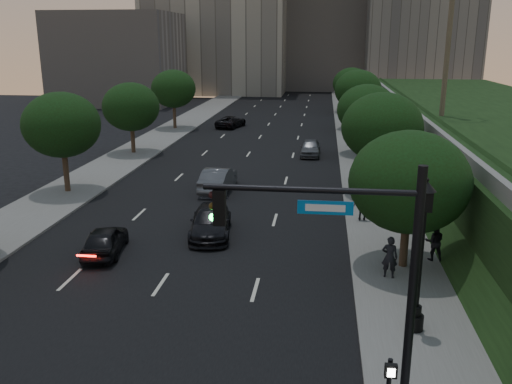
# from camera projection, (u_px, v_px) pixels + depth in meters

# --- Properties ---
(ground) EXTENTS (160.00, 160.00, 0.00)m
(ground) POSITION_uv_depth(u_px,v_px,m) (117.00, 350.00, 17.91)
(ground) COLOR black
(ground) RESTS_ON ground
(road_surface) EXTENTS (16.00, 140.00, 0.02)m
(road_surface) POSITION_uv_depth(u_px,v_px,m) (245.00, 159.00, 46.56)
(road_surface) COLOR black
(road_surface) RESTS_ON ground
(sidewalk_right) EXTENTS (4.50, 140.00, 0.15)m
(sidewalk_right) POSITION_uv_depth(u_px,v_px,m) (366.00, 161.00, 45.33)
(sidewalk_right) COLOR slate
(sidewalk_right) RESTS_ON ground
(sidewalk_left) EXTENTS (4.50, 140.00, 0.15)m
(sidewalk_left) POSITION_uv_depth(u_px,v_px,m) (130.00, 155.00, 47.76)
(sidewalk_left) COLOR slate
(sidewalk_left) RESTS_ON ground
(parapet_wall) EXTENTS (0.35, 90.00, 0.70)m
(parapet_wall) POSITION_uv_depth(u_px,v_px,m) (414.00, 114.00, 41.87)
(parapet_wall) COLOR slate
(parapet_wall) RESTS_ON embankment
(office_block_left) EXTENTS (26.00, 20.00, 32.00)m
(office_block_left) POSITION_uv_depth(u_px,v_px,m) (218.00, 6.00, 103.10)
(office_block_left) COLOR #9C9888
(office_block_left) RESTS_ON ground
(office_block_mid) EXTENTS (22.00, 18.00, 26.00)m
(office_block_mid) POSITION_uv_depth(u_px,v_px,m) (324.00, 24.00, 111.09)
(office_block_mid) COLOR #A29B94
(office_block_mid) RESTS_ON ground
(office_block_filler) EXTENTS (18.00, 16.00, 14.00)m
(office_block_filler) POSITION_uv_depth(u_px,v_px,m) (119.00, 59.00, 85.95)
(office_block_filler) COLOR #A29B94
(office_block_filler) RESTS_ON ground
(tree_right_a) EXTENTS (5.20, 5.20, 6.24)m
(tree_right_a) POSITION_uv_depth(u_px,v_px,m) (409.00, 182.00, 23.24)
(tree_right_a) COLOR #38281C
(tree_right_a) RESTS_ON ground
(tree_right_b) EXTENTS (5.20, 5.20, 6.74)m
(tree_right_b) POSITION_uv_depth(u_px,v_px,m) (382.00, 127.00, 34.57)
(tree_right_b) COLOR #38281C
(tree_right_b) RESTS_ON ground
(tree_right_c) EXTENTS (5.20, 5.20, 6.24)m
(tree_right_c) POSITION_uv_depth(u_px,v_px,m) (367.00, 110.00, 47.12)
(tree_right_c) COLOR #38281C
(tree_right_c) RESTS_ON ground
(tree_right_d) EXTENTS (5.20, 5.20, 6.74)m
(tree_right_d) POSITION_uv_depth(u_px,v_px,m) (358.00, 90.00, 60.36)
(tree_right_d) COLOR #38281C
(tree_right_d) RESTS_ON ground
(tree_right_e) EXTENTS (5.20, 5.20, 6.24)m
(tree_right_e) POSITION_uv_depth(u_px,v_px,m) (352.00, 84.00, 74.82)
(tree_right_e) COLOR #38281C
(tree_right_e) RESTS_ON ground
(tree_left_b) EXTENTS (5.00, 5.00, 6.71)m
(tree_left_b) POSITION_uv_depth(u_px,v_px,m) (62.00, 125.00, 35.08)
(tree_left_b) COLOR #38281C
(tree_left_b) RESTS_ON ground
(tree_left_c) EXTENTS (5.00, 5.00, 6.34)m
(tree_left_c) POSITION_uv_depth(u_px,v_px,m) (131.00, 107.00, 47.60)
(tree_left_c) COLOR #38281C
(tree_left_c) RESTS_ON ground
(tree_left_d) EXTENTS (5.00, 5.00, 6.71)m
(tree_left_d) POSITION_uv_depth(u_px,v_px,m) (173.00, 89.00, 60.87)
(tree_left_d) COLOR #38281C
(tree_left_d) RESTS_ON ground
(traffic_signal_mast) EXTENTS (5.68, 0.56, 7.00)m
(traffic_signal_mast) POSITION_uv_depth(u_px,v_px,m) (369.00, 290.00, 14.01)
(traffic_signal_mast) COLOR black
(traffic_signal_mast) RESTS_ON ground
(street_lamp) EXTENTS (0.64, 0.64, 5.62)m
(street_lamp) POSITION_uv_depth(u_px,v_px,m) (420.00, 263.00, 18.26)
(street_lamp) COLOR black
(street_lamp) RESTS_ON ground
(sedan_near_left) EXTENTS (2.20, 4.23, 1.37)m
(sedan_near_left) POSITION_uv_depth(u_px,v_px,m) (105.00, 240.00, 25.81)
(sedan_near_left) COLOR black
(sedan_near_left) RESTS_ON ground
(sedan_mid_left) EXTENTS (1.90, 4.98, 1.62)m
(sedan_mid_left) POSITION_uv_depth(u_px,v_px,m) (218.00, 179.00, 36.63)
(sedan_mid_left) COLOR #4C4E52
(sedan_mid_left) RESTS_ON ground
(sedan_far_left) EXTENTS (3.39, 5.25, 1.35)m
(sedan_far_left) POSITION_uv_depth(u_px,v_px,m) (231.00, 122.00, 63.18)
(sedan_far_left) COLOR black
(sedan_far_left) RESTS_ON ground
(sedan_near_right) EXTENTS (2.67, 5.22, 1.45)m
(sedan_near_right) POSITION_uv_depth(u_px,v_px,m) (211.00, 222.00, 28.31)
(sedan_near_right) COLOR black
(sedan_near_right) RESTS_ON ground
(sedan_far_right) EXTENTS (1.78, 4.31, 1.46)m
(sedan_far_right) POSITION_uv_depth(u_px,v_px,m) (310.00, 148.00, 47.72)
(sedan_far_right) COLOR slate
(sedan_far_right) RESTS_ON ground
(pedestrian_a) EXTENTS (0.74, 0.56, 1.83)m
(pedestrian_a) POSITION_uv_depth(u_px,v_px,m) (390.00, 257.00, 22.85)
(pedestrian_a) COLOR black
(pedestrian_a) RESTS_ON sidewalk_right
(pedestrian_b) EXTENTS (0.90, 0.72, 1.78)m
(pedestrian_b) POSITION_uv_depth(u_px,v_px,m) (434.00, 242.00, 24.67)
(pedestrian_b) COLOR black
(pedestrian_b) RESTS_ON sidewalk_right
(pedestrian_c) EXTENTS (1.02, 0.44, 1.73)m
(pedestrian_c) POSITION_uv_depth(u_px,v_px,m) (363.00, 205.00, 30.13)
(pedestrian_c) COLOR black
(pedestrian_c) RESTS_ON sidewalk_right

